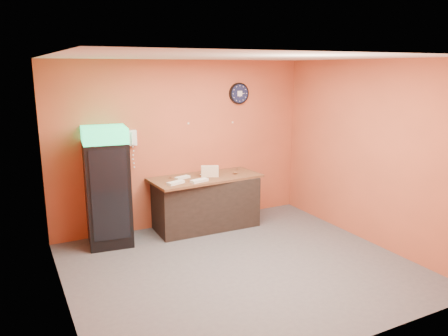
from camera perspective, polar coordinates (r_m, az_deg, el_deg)
floor at (r=6.15m, az=2.09°, el=-12.76°), size 4.50×4.50×0.00m
back_wall at (r=7.46m, az=-5.35°, el=3.12°), size 4.50×0.02×2.80m
left_wall at (r=5.01m, az=-20.84°, el=-2.58°), size 0.02×4.00×2.80m
right_wall at (r=7.05m, az=18.38°, el=1.92°), size 0.02×4.00×2.80m
ceiling at (r=5.54m, az=2.34°, el=14.30°), size 4.50×4.00×0.02m
beverage_cooler at (r=6.81m, az=-14.86°, el=-2.62°), size 0.71×0.71×1.82m
prep_counter at (r=7.44m, az=-2.41°, el=-4.58°), size 1.72×0.79×0.85m
wall_clock at (r=7.79m, az=1.98°, el=9.71°), size 0.38×0.06×0.38m
wall_phone at (r=7.10m, az=-11.90°, el=3.88°), size 0.13×0.11×0.25m
butcher_paper at (r=7.32m, az=-2.44°, el=-1.25°), size 1.89×0.95×0.04m
sub_roll_stack at (r=7.28m, az=-1.87°, el=-0.43°), size 0.31×0.21×0.18m
wrapped_sandwich_left at (r=6.87m, az=-6.31°, el=-1.92°), size 0.31×0.20×0.04m
wrapped_sandwich_mid at (r=6.97m, az=-3.24°, el=-1.65°), size 0.31×0.18×0.04m
wrapped_sandwich_right at (r=7.20m, az=-5.45°, el=-1.24°), size 0.27×0.17×0.04m
kitchen_tool at (r=7.44m, az=-2.28°, el=-0.65°), size 0.06×0.06×0.06m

